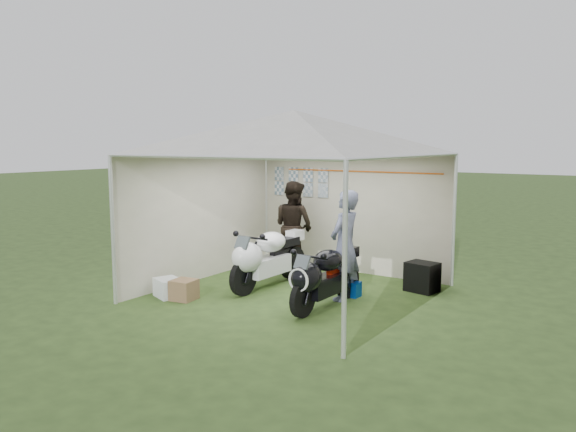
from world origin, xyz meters
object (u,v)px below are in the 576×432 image
(person_dark_jacket, at_px, (294,226))
(equipment_box, at_px, (422,277))
(crate_0, at_px, (168,288))
(canopy_tent, at_px, (295,137))
(motorcycle_white, at_px, (266,257))
(motorcycle_black, at_px, (323,276))
(crate_2, at_px, (169,290))
(paddock_stand, at_px, (350,289))
(crate_1, at_px, (184,290))
(person_blue_jacket, at_px, (345,245))

(person_dark_jacket, xyz_separation_m, equipment_box, (2.65, -0.11, -0.63))
(equipment_box, height_order, crate_0, equipment_box)
(canopy_tent, height_order, motorcycle_white, canopy_tent)
(motorcycle_white, distance_m, motorcycle_black, 1.51)
(equipment_box, bearing_deg, motorcycle_white, -151.06)
(person_dark_jacket, height_order, crate_0, person_dark_jacket)
(person_dark_jacket, xyz_separation_m, crate_0, (-0.65, -2.72, -0.73))
(crate_0, bearing_deg, canopy_tent, 38.93)
(motorcycle_black, relative_size, crate_2, 6.66)
(crate_0, bearing_deg, paddock_stand, 34.50)
(crate_1, distance_m, crate_2, 0.35)
(person_blue_jacket, relative_size, crate_1, 4.88)
(crate_2, bearing_deg, paddock_stand, 33.89)
(motorcycle_white, bearing_deg, motorcycle_black, -17.57)
(person_blue_jacket, relative_size, crate_0, 3.90)
(motorcycle_white, relative_size, motorcycle_black, 1.09)
(motorcycle_black, distance_m, person_blue_jacket, 0.72)
(canopy_tent, bearing_deg, person_dark_jacket, 123.74)
(paddock_stand, distance_m, crate_1, 2.68)
(crate_1, bearing_deg, person_dark_jacket, 83.17)
(paddock_stand, xyz_separation_m, equipment_box, (0.87, 0.94, 0.12))
(canopy_tent, distance_m, crate_2, 3.22)
(person_dark_jacket, height_order, crate_2, person_dark_jacket)
(motorcycle_white, bearing_deg, canopy_tent, -1.72)
(motorcycle_white, relative_size, paddock_stand, 6.04)
(equipment_box, bearing_deg, canopy_tent, -142.23)
(crate_2, bearing_deg, motorcycle_white, 52.45)
(equipment_box, relative_size, crate_0, 1.10)
(motorcycle_white, bearing_deg, crate_0, -124.94)
(crate_1, xyz_separation_m, crate_2, (-0.35, 0.01, -0.06))
(person_blue_jacket, distance_m, equipment_box, 1.58)
(equipment_box, height_order, crate_2, equipment_box)
(paddock_stand, bearing_deg, crate_1, -141.87)
(canopy_tent, height_order, equipment_box, canopy_tent)
(motorcycle_white, distance_m, paddock_stand, 1.55)
(person_dark_jacket, distance_m, crate_1, 2.81)
(canopy_tent, relative_size, crate_0, 12.58)
(person_blue_jacket, relative_size, equipment_box, 3.54)
(motorcycle_white, height_order, person_blue_jacket, person_blue_jacket)
(canopy_tent, bearing_deg, paddock_stand, 24.43)
(person_blue_jacket, bearing_deg, motorcycle_black, -2.76)
(canopy_tent, height_order, paddock_stand, canopy_tent)
(canopy_tent, bearing_deg, equipment_box, 37.77)
(crate_1, bearing_deg, crate_2, 179.02)
(canopy_tent, height_order, person_blue_jacket, canopy_tent)
(crate_0, xyz_separation_m, crate_2, (-0.02, 0.03, -0.05))
(crate_0, relative_size, crate_1, 1.25)
(equipment_box, distance_m, crate_2, 4.21)
(canopy_tent, distance_m, crate_0, 3.18)
(person_blue_jacket, xyz_separation_m, crate_2, (-2.47, -1.42, -0.78))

